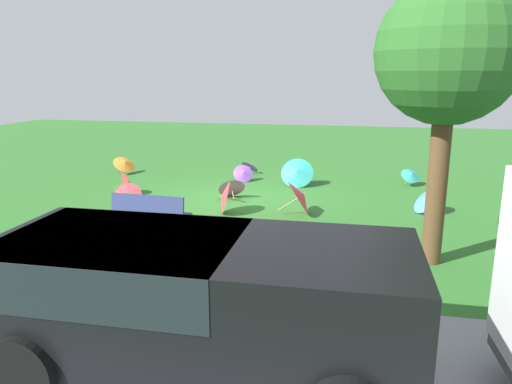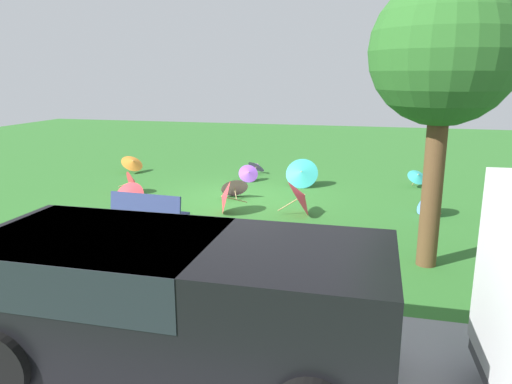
{
  "view_description": "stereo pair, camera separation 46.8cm",
  "coord_description": "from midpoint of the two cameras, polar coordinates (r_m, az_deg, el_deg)",
  "views": [
    {
      "loc": [
        -3.16,
        12.27,
        3.27
      ],
      "look_at": [
        -0.89,
        1.48,
        0.6
      ],
      "focal_mm": 34.18,
      "sensor_mm": 36.0,
      "label": 1
    },
    {
      "loc": [
        -3.61,
        12.17,
        3.27
      ],
      "look_at": [
        -0.89,
        1.48,
        0.6
      ],
      "focal_mm": 34.18,
      "sensor_mm": 36.0,
      "label": 2
    }
  ],
  "objects": [
    {
      "name": "ground",
      "position": [
        13.09,
        -1.15,
        -0.85
      ],
      "size": [
        40.0,
        40.0,
        0.0
      ],
      "primitive_type": "plane",
      "color": "#2D6B28"
    },
    {
      "name": "road_strip",
      "position": [
        6.51,
        -20.48,
        -17.49
      ],
      "size": [
        40.0,
        4.06,
        0.01
      ],
      "primitive_type": "cube",
      "color": "gray",
      "rests_on": "ground"
    },
    {
      "name": "van_dark",
      "position": [
        5.59,
        -8.1,
        -11.52
      ],
      "size": [
        4.61,
        2.15,
        1.53
      ],
      "color": "black",
      "rests_on": "ground"
    },
    {
      "name": "park_bench",
      "position": [
        10.32,
        -11.17,
        -2.43
      ],
      "size": [
        1.63,
        0.58,
        0.9
      ],
      "color": "navy",
      "rests_on": "ground"
    },
    {
      "name": "shade_tree",
      "position": [
        8.68,
        22.65,
        14.63
      ],
      "size": [
        2.39,
        2.39,
        4.83
      ],
      "color": "brown",
      "rests_on": "ground"
    },
    {
      "name": "parasol_teal_0",
      "position": [
        14.51,
        6.29,
        2.28
      ],
      "size": [
        0.98,
        0.84,
        0.88
      ],
      "color": "tan",
      "rests_on": "ground"
    },
    {
      "name": "parasol_pink_0",
      "position": [
        13.2,
        -1.56,
        0.71
      ],
      "size": [
        0.93,
        0.87,
        0.65
      ],
      "color": "tan",
      "rests_on": "ground"
    },
    {
      "name": "parasol_red_0",
      "position": [
        12.33,
        -13.7,
        -0.44
      ],
      "size": [
        0.81,
        0.79,
        0.72
      ],
      "color": "tan",
      "rests_on": "ground"
    },
    {
      "name": "parasol_purple_0",
      "position": [
        15.18,
        -0.01,
        2.24
      ],
      "size": [
        0.73,
        0.66,
        0.55
      ],
      "color": "tan",
      "rests_on": "ground"
    },
    {
      "name": "parasol_orange_0",
      "position": [
        16.98,
        -13.5,
        3.4
      ],
      "size": [
        0.95,
        0.97,
        0.64
      ],
      "color": "tan",
      "rests_on": "ground"
    },
    {
      "name": "parasol_red_1",
      "position": [
        11.7,
        -2.61,
        -0.57
      ],
      "size": [
        0.79,
        0.86,
        0.81
      ],
      "color": "tan",
      "rests_on": "ground"
    },
    {
      "name": "parasol_blue_0",
      "position": [
        12.34,
        20.48,
        -1.06
      ],
      "size": [
        0.79,
        0.88,
        0.64
      ],
      "color": "tan",
      "rests_on": "ground"
    },
    {
      "name": "parasol_teal_2",
      "position": [
        15.21,
        19.23,
        1.78
      ],
      "size": [
        0.74,
        0.72,
        0.57
      ],
      "color": "tan",
      "rests_on": "ground"
    },
    {
      "name": "parasol_red_2",
      "position": [
        14.12,
        -13.3,
        1.19
      ],
      "size": [
        0.63,
        0.63,
        0.64
      ],
      "color": "tan",
      "rests_on": "ground"
    },
    {
      "name": "parasol_red_3",
      "position": [
        11.59,
        6.49,
        -0.55
      ],
      "size": [
        0.99,
        1.09,
        0.91
      ],
      "color": "tan",
      "rests_on": "ground"
    },
    {
      "name": "parasol_purple_2",
      "position": [
        16.39,
        0.93,
        3.12
      ],
      "size": [
        0.78,
        0.76,
        0.52
      ],
      "color": "tan",
      "rests_on": "ground"
    }
  ]
}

